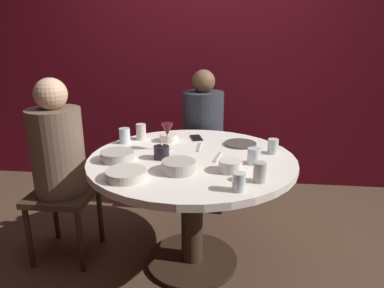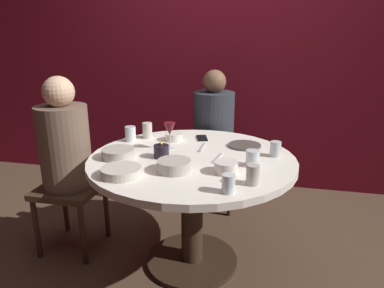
{
  "view_description": "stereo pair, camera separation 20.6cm",
  "coord_description": "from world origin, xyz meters",
  "px_view_note": "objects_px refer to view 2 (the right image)",
  "views": [
    {
      "loc": [
        0.22,
        -1.96,
        1.45
      ],
      "look_at": [
        0.0,
        0.0,
        0.83
      ],
      "focal_mm": 32.33,
      "sensor_mm": 36.0,
      "label": 1
    },
    {
      "loc": [
        0.42,
        -1.93,
        1.45
      ],
      "look_at": [
        0.0,
        0.0,
        0.83
      ],
      "focal_mm": 32.33,
      "sensor_mm": 36.0,
      "label": 2
    }
  ],
  "objects_px": {
    "dining_table": "(192,182)",
    "cup_beside_wine": "(130,134)",
    "cell_phone": "(202,138)",
    "bowl_rice_portion": "(174,137)",
    "bowl_salad_center": "(174,166)",
    "bowl_serving_large": "(226,167)",
    "bowl_sauce_side": "(118,153)",
    "dinner_plate": "(245,145)",
    "cup_by_left_diner": "(253,158)",
    "cup_near_candle": "(275,149)",
    "candle_holder": "(161,151)",
    "cup_center_front": "(228,184)",
    "cup_far_edge": "(147,130)",
    "cup_by_right_diner": "(253,175)",
    "wine_glass": "(170,130)",
    "seated_diner_left": "(65,148)",
    "bowl_small_white": "(121,171)",
    "seated_diner_back": "(214,125)"
  },
  "relations": [
    {
      "from": "dining_table",
      "to": "cup_beside_wine",
      "type": "relative_size",
      "value": 12.11
    },
    {
      "from": "cell_phone",
      "to": "bowl_rice_portion",
      "type": "relative_size",
      "value": 1.12
    },
    {
      "from": "dining_table",
      "to": "bowl_salad_center",
      "type": "distance_m",
      "value": 0.32
    },
    {
      "from": "bowl_serving_large",
      "to": "bowl_rice_portion",
      "type": "xyz_separation_m",
      "value": [
        -0.43,
        0.52,
        -0.01
      ]
    },
    {
      "from": "bowl_sauce_side",
      "to": "dinner_plate",
      "type": "bearing_deg",
      "value": 27.77
    },
    {
      "from": "cell_phone",
      "to": "cup_beside_wine",
      "type": "height_order",
      "value": "cup_beside_wine"
    },
    {
      "from": "cell_phone",
      "to": "bowl_sauce_side",
      "type": "height_order",
      "value": "bowl_sauce_side"
    },
    {
      "from": "cup_by_left_diner",
      "to": "cup_near_candle",
      "type": "bearing_deg",
      "value": 56.66
    },
    {
      "from": "candle_holder",
      "to": "dinner_plate",
      "type": "xyz_separation_m",
      "value": [
        0.47,
        0.32,
        -0.03
      ]
    },
    {
      "from": "cup_by_left_diner",
      "to": "dinner_plate",
      "type": "bearing_deg",
      "value": 101.01
    },
    {
      "from": "cup_center_front",
      "to": "cup_far_edge",
      "type": "bearing_deg",
      "value": 130.73
    },
    {
      "from": "cup_beside_wine",
      "to": "cup_center_front",
      "type": "bearing_deg",
      "value": -41.91
    },
    {
      "from": "dinner_plate",
      "to": "cell_phone",
      "type": "height_order",
      "value": "dinner_plate"
    },
    {
      "from": "candle_holder",
      "to": "bowl_salad_center",
      "type": "height_order",
      "value": "candle_holder"
    },
    {
      "from": "bowl_serving_large",
      "to": "bowl_sauce_side",
      "type": "bearing_deg",
      "value": 171.25
    },
    {
      "from": "bowl_sauce_side",
      "to": "bowl_rice_portion",
      "type": "xyz_separation_m",
      "value": [
        0.23,
        0.42,
        -0.0
      ]
    },
    {
      "from": "cell_phone",
      "to": "cup_by_right_diner",
      "type": "xyz_separation_m",
      "value": [
        0.39,
        -0.72,
        0.05
      ]
    },
    {
      "from": "cell_phone",
      "to": "cup_by_left_diner",
      "type": "xyz_separation_m",
      "value": [
        0.38,
        -0.47,
        0.04
      ]
    },
    {
      "from": "bowl_salad_center",
      "to": "cup_near_candle",
      "type": "bearing_deg",
      "value": 34.14
    },
    {
      "from": "cell_phone",
      "to": "dining_table",
      "type": "bearing_deg",
      "value": 75.03
    },
    {
      "from": "wine_glass",
      "to": "cup_by_left_diner",
      "type": "height_order",
      "value": "wine_glass"
    },
    {
      "from": "candle_holder",
      "to": "cup_far_edge",
      "type": "distance_m",
      "value": 0.44
    },
    {
      "from": "candle_holder",
      "to": "cell_phone",
      "type": "height_order",
      "value": "candle_holder"
    },
    {
      "from": "bowl_sauce_side",
      "to": "cup_beside_wine",
      "type": "xyz_separation_m",
      "value": [
        -0.06,
        0.34,
        0.02
      ]
    },
    {
      "from": "dining_table",
      "to": "cup_beside_wine",
      "type": "xyz_separation_m",
      "value": [
        -0.48,
        0.23,
        0.22
      ]
    },
    {
      "from": "seated_diner_left",
      "to": "bowl_small_white",
      "type": "bearing_deg",
      "value": -33.51
    },
    {
      "from": "cup_center_front",
      "to": "cup_beside_wine",
      "type": "xyz_separation_m",
      "value": [
        -0.76,
        0.68,
        0.01
      ]
    },
    {
      "from": "dining_table",
      "to": "bowl_small_white",
      "type": "height_order",
      "value": "bowl_small_white"
    },
    {
      "from": "dining_table",
      "to": "seated_diner_left",
      "type": "height_order",
      "value": "seated_diner_left"
    },
    {
      "from": "bowl_salad_center",
      "to": "cup_by_right_diner",
      "type": "bearing_deg",
      "value": -11.49
    },
    {
      "from": "wine_glass",
      "to": "cup_near_candle",
      "type": "height_order",
      "value": "wine_glass"
    },
    {
      "from": "bowl_salad_center",
      "to": "bowl_rice_portion",
      "type": "relative_size",
      "value": 1.47
    },
    {
      "from": "seated_diner_back",
      "to": "dinner_plate",
      "type": "relative_size",
      "value": 5.52
    },
    {
      "from": "bowl_small_white",
      "to": "bowl_salad_center",
      "type": "bearing_deg",
      "value": 25.18
    },
    {
      "from": "wine_glass",
      "to": "cup_near_candle",
      "type": "relative_size",
      "value": 1.91
    },
    {
      "from": "cup_by_right_diner",
      "to": "cup_center_front",
      "type": "bearing_deg",
      "value": -131.43
    },
    {
      "from": "wine_glass",
      "to": "cup_by_left_diner",
      "type": "distance_m",
      "value": 0.57
    },
    {
      "from": "seated_diner_back",
      "to": "cup_center_front",
      "type": "distance_m",
      "value": 1.33
    },
    {
      "from": "seated_diner_back",
      "to": "bowl_rice_portion",
      "type": "distance_m",
      "value": 0.58
    },
    {
      "from": "candle_holder",
      "to": "cup_by_left_diner",
      "type": "xyz_separation_m",
      "value": [
        0.54,
        -0.03,
        0.01
      ]
    },
    {
      "from": "cup_by_left_diner",
      "to": "cell_phone",
      "type": "bearing_deg",
      "value": 128.88
    },
    {
      "from": "seated_diner_left",
      "to": "cup_near_candle",
      "type": "height_order",
      "value": "seated_diner_left"
    },
    {
      "from": "cup_far_edge",
      "to": "bowl_salad_center",
      "type": "bearing_deg",
      "value": -58.41
    },
    {
      "from": "wine_glass",
      "to": "seated_diner_left",
      "type": "bearing_deg",
      "value": -170.96
    },
    {
      "from": "dining_table",
      "to": "wine_glass",
      "type": "distance_m",
      "value": 0.36
    },
    {
      "from": "cup_center_front",
      "to": "bowl_sauce_side",
      "type": "bearing_deg",
      "value": 153.92
    },
    {
      "from": "dining_table",
      "to": "cup_by_left_diner",
      "type": "height_order",
      "value": "cup_by_left_diner"
    },
    {
      "from": "cup_far_edge",
      "to": "seated_diner_left",
      "type": "bearing_deg",
      "value": -144.88
    },
    {
      "from": "bowl_rice_portion",
      "to": "cup_by_left_diner",
      "type": "relative_size",
      "value": 1.37
    },
    {
      "from": "bowl_small_white",
      "to": "cup_center_front",
      "type": "bearing_deg",
      "value": -8.5
    }
  ]
}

